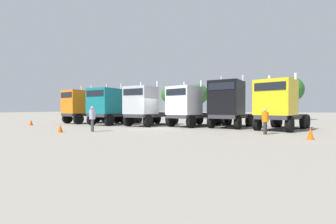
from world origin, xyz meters
name	(u,v)px	position (x,y,z in m)	size (l,w,h in m)	color
ground	(158,128)	(0.00, 0.00, 0.00)	(200.00, 200.00, 0.00)	gray
semi_truck_orange	(82,107)	(-10.24, 1.84, 1.84)	(3.87, 6.53, 4.17)	#333338
semi_truck_teal	(109,106)	(-6.05, 1.11, 1.89)	(2.87, 6.15, 4.17)	#333338
semi_truck_silver	(145,106)	(-1.92, 1.25, 1.87)	(3.15, 6.31, 4.20)	#333338
semi_truck_white	(188,106)	(2.01, 2.05, 1.84)	(4.03, 6.18, 4.14)	#333338
semi_truck_black	(228,103)	(5.53, 2.27, 2.05)	(3.32, 6.00, 4.49)	#333338
semi_truck_yellow	(278,104)	(9.32, 1.50, 1.94)	(4.24, 6.64, 4.27)	#333338
visitor_in_hivis	(265,119)	(8.55, -1.92, 0.93)	(0.46, 0.46, 1.61)	#353535
visitor_with_camera	(92,117)	(-2.57, -5.04, 1.03)	(0.56, 0.56, 1.78)	#3E3E3E
traffic_cone_near	(310,134)	(10.80, -3.75, 0.31)	(0.36, 0.36, 0.62)	#F2590C
traffic_cone_mid	(31,122)	(-12.39, -2.65, 0.30)	(0.36, 0.36, 0.59)	#F2590C
traffic_cone_far	(60,128)	(-4.17, -6.38, 0.28)	(0.36, 0.36, 0.55)	#F2590C
oak_far_left	(169,95)	(-7.94, 19.92, 4.01)	(2.80, 2.80, 5.46)	#4C3823
oak_far_centre	(198,94)	(-1.85, 17.56, 3.85)	(3.14, 3.14, 5.45)	#4C3823
oak_far_right	(291,90)	(11.07, 20.48, 4.36)	(3.58, 3.58, 6.18)	#4C3823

